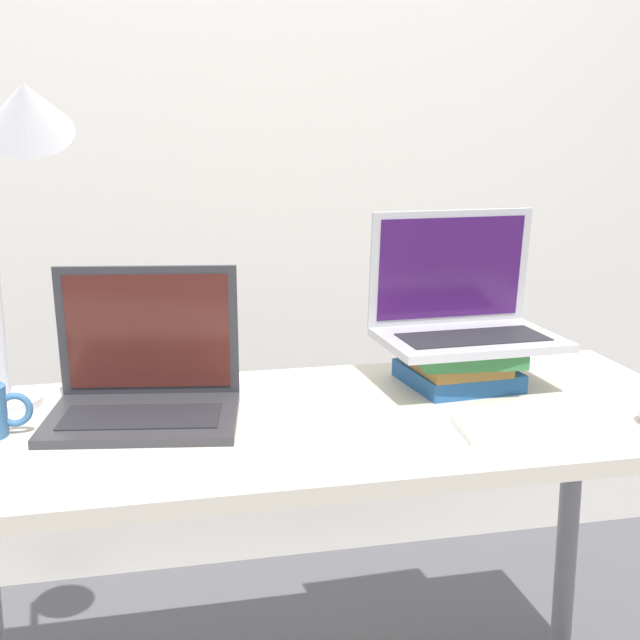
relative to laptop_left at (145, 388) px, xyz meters
The scene contains 7 objects.
wall_back 1.06m from the laptop_left, 69.30° to the left, with size 8.00×0.05×2.70m.
desk 0.36m from the laptop_left, 11.90° to the right, with size 1.43×0.63×0.75m.
laptop_left is the anchor object (origin of this frame).
book_stack 0.63m from the laptop_left, ahead, with size 0.22×0.26×0.09m.
laptop_on_books 0.65m from the laptop_left, ahead, with size 0.36×0.26×0.26m.
wireless_keyboard 0.70m from the laptop_left, 19.12° to the right, with size 0.28×0.15×0.01m.
desk_lamp 0.48m from the laptop_left, 154.77° to the left, with size 0.23×0.20×0.64m.
Camera 1 is at (-0.36, -1.20, 1.29)m, focal length 50.00 mm.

